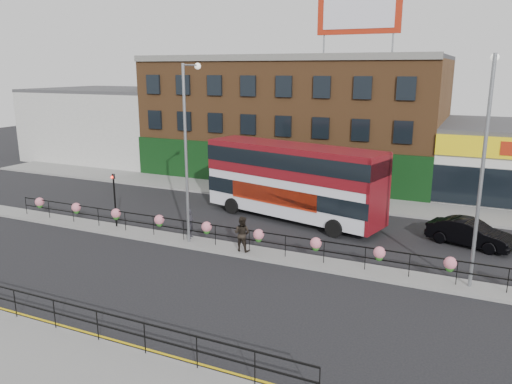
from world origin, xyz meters
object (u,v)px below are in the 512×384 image
at_px(lamp_column_west, 188,139).
at_px(lamp_column_east, 484,153).
at_px(double_decker_bus, 293,174).
at_px(pedestrian_b, 242,234).
at_px(car, 470,233).
at_px(pedestrian_a, 190,223).

bearing_deg(lamp_column_west, lamp_column_east, 0.98).
relative_size(double_decker_bus, pedestrian_b, 6.55).
xyz_separation_m(double_decker_bus, car, (10.37, -0.49, -2.21)).
bearing_deg(pedestrian_a, double_decker_bus, -46.88).
height_order(pedestrian_a, pedestrian_b, pedestrian_b).
xyz_separation_m(pedestrian_a, pedestrian_b, (3.52, -0.62, 0.09)).
bearing_deg(lamp_column_east, pedestrian_a, 179.52).
relative_size(pedestrian_b, lamp_column_east, 0.19).
relative_size(lamp_column_west, lamp_column_east, 0.97).
relative_size(car, pedestrian_b, 2.51).
relative_size(double_decker_bus, lamp_column_west, 1.28).
height_order(car, pedestrian_a, pedestrian_a).
relative_size(double_decker_bus, pedestrian_a, 7.23).
distance_m(pedestrian_b, lamp_column_west, 5.70).
relative_size(car, pedestrian_a, 2.78).
bearing_deg(car, pedestrian_a, 128.35).
bearing_deg(lamp_column_east, car, 92.66).
bearing_deg(double_decker_bus, lamp_column_east, -30.01).
height_order(car, lamp_column_east, lamp_column_east).
height_order(pedestrian_a, lamp_column_west, lamp_column_west).
distance_m(pedestrian_a, lamp_column_west, 4.79).
height_order(double_decker_bus, lamp_column_east, lamp_column_east).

